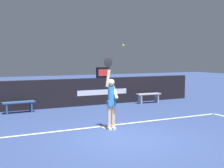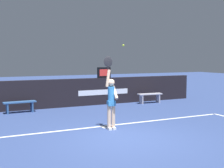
# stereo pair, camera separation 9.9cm
# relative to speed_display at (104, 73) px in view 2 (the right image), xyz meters

# --- Properties ---
(ground_plane) EXTENTS (60.00, 60.00, 0.00)m
(ground_plane) POSITION_rel_speed_display_xyz_m (-2.02, -5.99, -1.56)
(ground_plane) COLOR navy
(court_lines) EXTENTS (10.14, 5.34, 0.00)m
(court_lines) POSITION_rel_speed_display_xyz_m (-2.02, -6.91, -1.56)
(court_lines) COLOR white
(court_lines) RESTS_ON ground
(back_wall) EXTENTS (14.10, 0.26, 1.30)m
(back_wall) POSITION_rel_speed_display_xyz_m (-2.01, 0.00, -0.91)
(back_wall) COLOR black
(back_wall) RESTS_ON ground
(speed_display) EXTENTS (0.67, 0.14, 0.52)m
(speed_display) POSITION_rel_speed_display_xyz_m (0.00, 0.00, 0.00)
(speed_display) COLOR black
(speed_display) RESTS_ON back_wall
(tennis_player) EXTENTS (0.43, 0.42, 2.34)m
(tennis_player) POSITION_rel_speed_display_xyz_m (-1.92, -4.82, -0.60)
(tennis_player) COLOR beige
(tennis_player) RESTS_ON ground
(tennis_ball) EXTENTS (0.07, 0.07, 0.07)m
(tennis_ball) POSITION_rel_speed_display_xyz_m (-1.61, -5.05, 1.10)
(tennis_ball) COLOR #C7E530
(courtside_bench_near) EXTENTS (1.28, 0.44, 0.49)m
(courtside_bench_near) POSITION_rel_speed_display_xyz_m (2.19, -0.74, -1.20)
(courtside_bench_near) COLOR #B2AEBC
(courtside_bench_near) RESTS_ON ground
(courtside_bench_far) EXTENTS (1.33, 0.41, 0.47)m
(courtside_bench_far) POSITION_rel_speed_display_xyz_m (-4.11, -0.61, -1.20)
(courtside_bench_far) COLOR #2F578E
(courtside_bench_far) RESTS_ON ground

